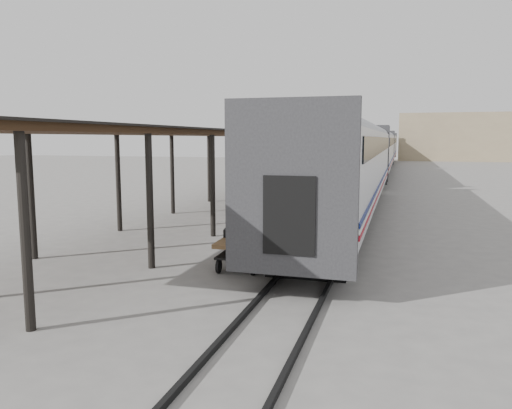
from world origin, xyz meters
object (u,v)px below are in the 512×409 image
Objects in this scene: luggage_tug at (277,188)px; pedestrian at (270,183)px; baggage_cart at (245,244)px; porter at (238,212)px.

pedestrian is at bearing -86.83° from luggage_tug.
baggage_cart is 1.58× the size of luggage_tug.
pedestrian reaches higher than luggage_tug.
porter is at bearing -92.28° from baggage_cart.
baggage_cart is 1.24× the size of pedestrian.
porter reaches higher than baggage_cart.
porter reaches higher than luggage_tug.
baggage_cart is 18.01m from luggage_tug.
luggage_tug is 1.28m from pedestrian.
baggage_cart is at bearing 8.29° from porter.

